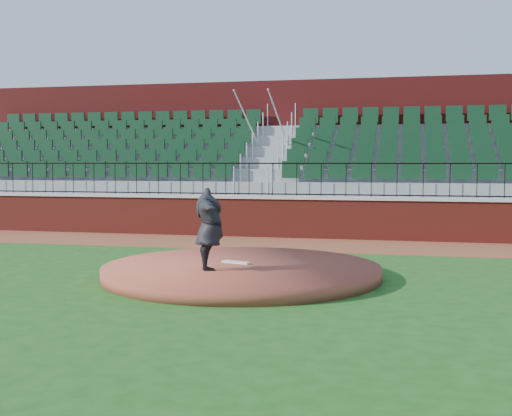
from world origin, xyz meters
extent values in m
plane|color=#1A4C15|center=(0.00, 0.00, 0.00)|extent=(90.00, 90.00, 0.00)
cube|color=brown|center=(0.00, 5.40, 0.01)|extent=(34.00, 3.20, 0.01)
cube|color=maroon|center=(0.00, 7.00, 0.60)|extent=(34.00, 0.35, 1.20)
cube|color=#B7B7B7|center=(0.00, 7.00, 1.25)|extent=(34.00, 0.45, 0.10)
cube|color=maroon|center=(0.00, 12.52, 2.75)|extent=(34.00, 0.50, 5.50)
cylinder|color=brown|center=(0.08, -0.12, 0.12)|extent=(5.64, 5.64, 0.25)
cube|color=silver|center=(-0.09, 0.07, 0.27)|extent=(0.64, 0.35, 0.04)
imported|color=black|center=(-0.37, -0.89, 1.05)|extent=(1.30, 2.01, 1.60)
camera|label=1|loc=(3.38, -12.98, 2.34)|focal=46.22mm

